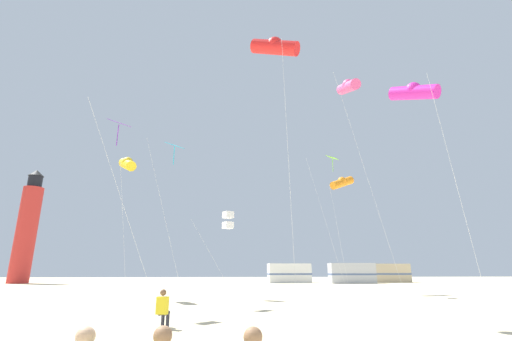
{
  "coord_description": "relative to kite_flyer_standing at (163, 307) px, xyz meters",
  "views": [
    {
      "loc": [
        0.28,
        -6.82,
        1.71
      ],
      "look_at": [
        1.83,
        9.53,
        6.37
      ],
      "focal_mm": 24.88,
      "sensor_mm": 36.0,
      "label": 1
    }
  ],
  "objects": [
    {
      "name": "kite_diamond_violet",
      "position": [
        -3.35,
        4.53,
        7.77
      ],
      "size": [
        3.26,
        3.26,
        8.95
      ],
      "color": "silver",
      "rests_on": "ground"
    },
    {
      "name": "rv_van_tan",
      "position": [
        27.73,
        43.18,
        0.78
      ],
      "size": [
        6.52,
        2.58,
        2.8
      ],
      "rotation": [
        0.0,
        0.0,
        0.04
      ],
      "color": "#C6B28C",
      "rests_on": "ground"
    },
    {
      "name": "rv_van_silver",
      "position": [
        20.46,
        39.31,
        0.78
      ],
      "size": [
        6.52,
        2.57,
        2.8
      ],
      "rotation": [
        0.0,
        0.0,
        -0.04
      ],
      "color": "#B7BABF",
      "rests_on": "ground"
    },
    {
      "name": "lighthouse_distant",
      "position": [
        -27.07,
        43.76,
        7.22
      ],
      "size": [
        2.8,
        2.8,
        16.8
      ],
      "color": "red",
      "rests_on": "ground"
    },
    {
      "name": "kite_tube_rainbow",
      "position": [
        9.75,
        8.03,
        12.71
      ],
      "size": [
        3.22,
        2.95,
        14.03
      ],
      "color": "silver",
      "rests_on": "ground"
    },
    {
      "name": "kite_tube_scarlet",
      "position": [
        4.11,
        2.77,
        11.65
      ],
      "size": [
        2.51,
        1.85,
        12.97
      ],
      "color": "silver",
      "rests_on": "ground"
    },
    {
      "name": "kite_tube_gold",
      "position": [
        -4.99,
        12.54,
        8.36
      ],
      "size": [
        1.81,
        2.53,
        9.68
      ],
      "color": "silver",
      "rests_on": "ground"
    },
    {
      "name": "kite_box_white",
      "position": [
        2.16,
        11.97,
        4.41
      ],
      "size": [
        3.07,
        2.88,
        5.61
      ],
      "color": "silver",
      "rests_on": "ground"
    },
    {
      "name": "kite_tube_magenta",
      "position": [
        11.14,
        3.07,
        9.72
      ],
      "size": [
        2.81,
        3.07,
        11.04
      ],
      "color": "silver",
      "rests_on": "ground"
    },
    {
      "name": "kite_tube_orange",
      "position": [
        12.17,
        17.31,
        8.59
      ],
      "size": [
        2.54,
        1.93,
        9.91
      ],
      "color": "silver",
      "rests_on": "ground"
    },
    {
      "name": "kite_flyer_standing",
      "position": [
        0.0,
        0.0,
        0.0
      ],
      "size": [
        0.4,
        0.55,
        1.16
      ],
      "rotation": [
        0.0,
        0.0,
        2.94
      ],
      "color": "yellow",
      "rests_on": "ground"
    },
    {
      "name": "rv_van_white",
      "position": [
        12.05,
        42.99,
        0.78
      ],
      "size": [
        6.52,
        2.57,
        2.8
      ],
      "rotation": [
        0.0,
        0.0,
        0.04
      ],
      "color": "white",
      "rests_on": "ground"
    },
    {
      "name": "kite_diamond_cyan",
      "position": [
        -1.21,
        8.26,
        7.99
      ],
      "size": [
        2.62,
        2.01,
        9.18
      ],
      "color": "silver",
      "rests_on": "ground"
    },
    {
      "name": "kite_diamond_lime",
      "position": [
        10.64,
        15.13,
        9.66
      ],
      "size": [
        2.82,
        2.82,
        10.97
      ],
      "color": "silver",
      "rests_on": "ground"
    }
  ]
}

